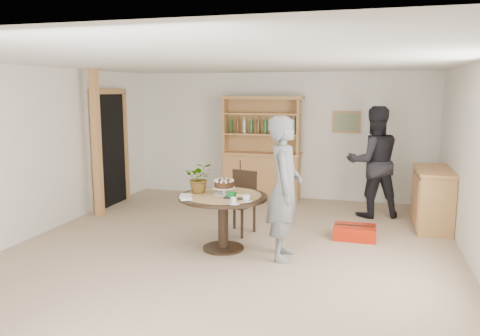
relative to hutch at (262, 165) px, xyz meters
name	(u,v)px	position (x,y,z in m)	size (l,w,h in m)	color
ground	(229,253)	(0.30, -3.24, -0.69)	(7.00, 7.00, 0.00)	tan
room_shell	(229,123)	(0.30, -3.23, 1.05)	(6.04, 7.04, 2.52)	white
doorway	(110,147)	(-2.63, -1.24, 0.42)	(0.13, 1.10, 2.18)	black
pine_post	(97,144)	(-2.40, -2.04, 0.56)	(0.12, 0.12, 2.50)	tan
hutch	(262,165)	(0.00, 0.00, 0.00)	(1.62, 0.54, 2.04)	tan
sideboard	(432,198)	(3.04, -1.24, -0.22)	(0.54, 1.26, 0.94)	tan
dining_table	(223,206)	(0.17, -3.12, -0.08)	(1.20, 1.20, 0.76)	black
dining_chair	(241,198)	(0.20, -2.29, -0.15)	(0.52, 0.52, 0.95)	black
birthday_cake	(224,185)	(0.17, -3.07, 0.19)	(0.30, 0.30, 0.20)	white
flower_vase	(200,178)	(-0.18, -3.07, 0.28)	(0.38, 0.33, 0.42)	#3F7233
gift_tray	(236,196)	(0.39, -3.24, 0.10)	(0.30, 0.20, 0.08)	black
coffee_cup_a	(246,198)	(0.57, -3.40, 0.11)	(0.15, 0.15, 0.09)	silver
coffee_cup_b	(234,201)	(0.45, -3.57, 0.11)	(0.15, 0.15, 0.08)	silver
napkins	(186,197)	(-0.24, -3.43, 0.09)	(0.24, 0.33, 0.03)	white
teen_boy	(284,188)	(1.02, -3.22, 0.23)	(0.67, 0.44, 1.84)	slate
adult_person	(374,162)	(2.13, -0.80, 0.26)	(0.92, 0.72, 1.89)	black
red_suitcase	(355,232)	(1.89, -2.18, -0.59)	(0.60, 0.41, 0.21)	red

